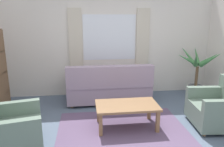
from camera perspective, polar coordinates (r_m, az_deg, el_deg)
The scene contains 9 objects.
ground_plane at distance 3.87m, azimuth 3.24°, elevation -15.80°, with size 6.24×6.24×0.00m, color slate.
wall_back at distance 5.62m, azimuth -0.71°, elevation 7.77°, with size 5.32×0.12×2.60m, color silver.
window_with_curtains at distance 5.53m, azimuth -0.61°, elevation 9.22°, with size 1.98×0.07×1.40m.
area_rug at distance 3.87m, azimuth 3.25°, elevation -15.73°, with size 2.26×2.07×0.01m, color #604C6B.
couch at distance 5.15m, azimuth -0.78°, elevation -3.48°, with size 1.90×0.82×0.92m.
armchair_left at distance 3.66m, azimuth -25.06°, elevation -12.87°, with size 0.98×1.00×0.88m.
armchair_right at distance 4.48m, azimuth 25.70°, elevation -7.93°, with size 0.89×0.91×0.88m.
coffee_table at distance 4.00m, azimuth 3.84°, elevation -8.67°, with size 1.10×0.64×0.44m.
potted_plant at distance 5.81m, azimuth 20.83°, elevation -0.37°, with size 1.02×1.17×1.24m.
Camera 1 is at (-0.62, -3.29, 1.95)m, focal length 35.63 mm.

